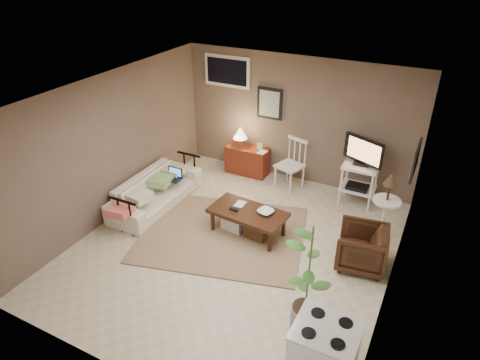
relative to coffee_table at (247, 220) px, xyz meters
The scene contains 20 objects.
floor 0.47m from the coffee_table, 92.53° to the right, with size 5.00×5.00×0.00m, color #C1B293.
art_back 2.47m from the coffee_table, 105.22° to the left, with size 0.50×0.03×0.60m, color black.
art_right 2.63m from the coffee_table, 16.65° to the left, with size 0.03×0.60×0.45m, color black.
window 3.06m from the coffee_table, 125.13° to the left, with size 0.96×0.03×0.60m, color silver.
rug 0.47m from the coffee_table, 148.90° to the right, with size 2.54×2.03×0.02m, color #967357.
coffee_table is the anchor object (origin of this frame).
sofa 1.82m from the coffee_table, behind, with size 1.89×0.55×0.74m, color silver.
sofa_pillows 1.79m from the coffee_table, behind, with size 0.36×1.80×0.13m, color beige, non-canonical shape.
sofa_end_rails 1.71m from the coffee_table, behind, with size 0.51×1.89×0.64m, color black, non-canonical shape.
laptop 1.69m from the coffee_table, 167.26° to the left, with size 0.29×0.21×0.20m.
red_console 2.08m from the coffee_table, 116.50° to the left, with size 0.84×0.37×0.97m.
spindle_chair 1.72m from the coffee_table, 88.10° to the left, with size 0.55×0.55×0.96m.
tv_stand 2.21m from the coffee_table, 52.41° to the left, with size 0.71×0.48×1.26m.
side_table 2.17m from the coffee_table, 24.51° to the left, with size 0.43×0.43×1.14m.
armchair 1.79m from the coffee_table, ahead, with size 0.67×0.62×0.69m, color black.
potted_plant 2.08m from the coffee_table, 43.71° to the right, with size 0.38×0.38×1.51m.
stove 2.78m from the coffee_table, 47.60° to the right, with size 0.64×0.60×0.84m.
bowl 0.41m from the coffee_table, 12.89° to the left, with size 0.24×0.06×0.24m, color #341C0E.
book_table 0.40m from the coffee_table, 156.34° to the left, with size 0.15×0.02×0.20m, color #341C0E.
book_console 1.93m from the coffee_table, 109.29° to the left, with size 0.15×0.02×0.20m, color #341C0E.
Camera 1 is at (2.46, -4.64, 4.11)m, focal length 32.00 mm.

